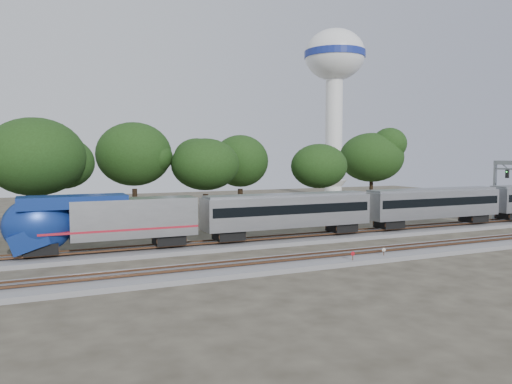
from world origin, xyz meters
TOP-DOWN VIEW (x-y plane):
  - ground at (0.00, 0.00)m, footprint 160.00×160.00m
  - track_far at (0.00, 6.00)m, footprint 160.00×5.00m
  - track_near at (0.00, -4.00)m, footprint 160.00×5.00m
  - train at (34.61, 6.00)m, footprint 115.87×3.31m
  - switch_stand_red at (4.32, -5.98)m, footprint 0.36×0.07m
  - switch_stand_white at (7.96, -5.43)m, footprint 0.34×0.07m
  - switch_lever at (6.69, -5.36)m, footprint 0.55×0.39m
  - water_tower at (40.89, 53.16)m, footprint 13.15×13.15m
  - tree_2 at (-19.45, 15.23)m, footprint 9.10×9.10m
  - tree_3 at (-8.26, 22.23)m, footprint 9.40×9.40m
  - tree_4 at (-0.15, 18.95)m, footprint 8.11×8.11m
  - tree_5 at (6.41, 23.51)m, footprint 8.46×8.46m
  - tree_6 at (15.41, 17.58)m, footprint 7.79×7.79m
  - tree_7 at (32.13, 28.20)m, footprint 8.90×8.90m

SIDE VIEW (x-z plane):
  - ground at x=0.00m, z-range 0.00..0.00m
  - switch_lever at x=6.69m, z-range 0.00..0.30m
  - track_far at x=0.00m, z-range -0.16..0.57m
  - track_near at x=0.00m, z-range -0.16..0.57m
  - switch_stand_white at x=7.96m, z-range 0.15..1.21m
  - switch_stand_red at x=4.32m, z-range 0.16..1.29m
  - train at x=34.61m, z-range 0.92..5.81m
  - tree_6 at x=15.41m, z-range 2.15..13.14m
  - tree_4 at x=-0.15m, z-range 2.24..13.68m
  - tree_5 at x=6.41m, z-range 2.34..14.27m
  - tree_7 at x=32.13m, z-range 2.47..15.02m
  - tree_2 at x=-19.45m, z-range 2.52..15.36m
  - tree_3 at x=-8.26m, z-range 2.61..15.86m
  - water_tower at x=40.89m, z-range 8.77..45.16m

